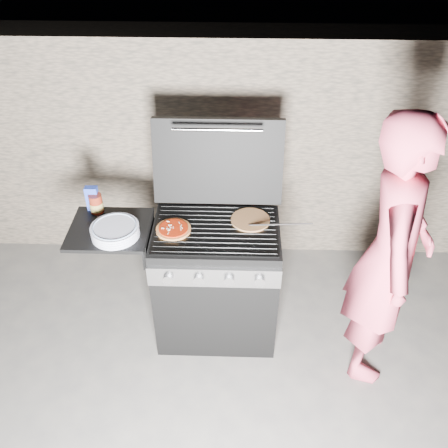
{
  "coord_description": "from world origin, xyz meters",
  "views": [
    {
      "loc": [
        0.13,
        -2.42,
        2.85
      ],
      "look_at": [
        0.05,
        0.0,
        0.95
      ],
      "focal_mm": 40.0,
      "sensor_mm": 36.0,
      "label": 1
    }
  ],
  "objects_px": {
    "pizza_topped": "(173,229)",
    "sauce_jar": "(96,204)",
    "person": "(390,256)",
    "gas_grill": "(180,280)"
  },
  "relations": [
    {
      "from": "gas_grill",
      "to": "pizza_topped",
      "type": "xyz_separation_m",
      "value": [
        -0.01,
        -0.02,
        0.47
      ]
    },
    {
      "from": "gas_grill",
      "to": "sauce_jar",
      "type": "distance_m",
      "value": 0.76
    },
    {
      "from": "pizza_topped",
      "to": "gas_grill",
      "type": "bearing_deg",
      "value": 63.14
    },
    {
      "from": "pizza_topped",
      "to": "person",
      "type": "bearing_deg",
      "value": -8.63
    },
    {
      "from": "person",
      "to": "sauce_jar",
      "type": "bearing_deg",
      "value": 90.62
    },
    {
      "from": "gas_grill",
      "to": "sauce_jar",
      "type": "relative_size",
      "value": 10.24
    },
    {
      "from": "gas_grill",
      "to": "sauce_jar",
      "type": "xyz_separation_m",
      "value": [
        -0.53,
        0.16,
        0.51
      ]
    },
    {
      "from": "pizza_topped",
      "to": "sauce_jar",
      "type": "xyz_separation_m",
      "value": [
        -0.52,
        0.19,
        0.04
      ]
    },
    {
      "from": "pizza_topped",
      "to": "sauce_jar",
      "type": "height_order",
      "value": "sauce_jar"
    },
    {
      "from": "gas_grill",
      "to": "sauce_jar",
      "type": "height_order",
      "value": "sauce_jar"
    }
  ]
}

